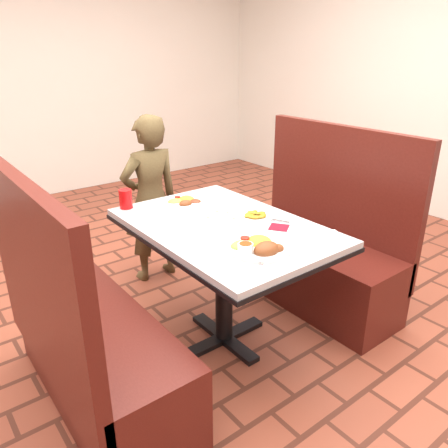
{
  "coord_description": "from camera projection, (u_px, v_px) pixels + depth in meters",
  "views": [
    {
      "loc": [
        -1.33,
        -1.71,
        1.63
      ],
      "look_at": [
        0.0,
        0.0,
        0.75
      ],
      "focal_mm": 35.0,
      "sensor_mm": 36.0,
      "label": 1
    }
  ],
  "objects": [
    {
      "name": "fork_utensil",
      "position": [
        257.0,
        257.0,
        1.95
      ],
      "size": [
        0.08,
        0.15,
        0.0
      ],
      "primitive_type": "cube",
      "rotation": [
        0.0,
        0.0,
        -0.45
      ],
      "color": "silver",
      "rests_on": "dining_table"
    },
    {
      "name": "paper_napkin",
      "position": [
        325.0,
        237.0,
        2.16
      ],
      "size": [
        0.22,
        0.2,
        0.01
      ],
      "primitive_type": "cube",
      "rotation": [
        0.0,
        0.0,
        -0.42
      ],
      "color": "white",
      "rests_on": "dining_table"
    },
    {
      "name": "booth_bench_left",
      "position": [
        90.0,
        346.0,
        2.04
      ],
      "size": [
        0.47,
        1.2,
        1.17
      ],
      "color": "#551A13",
      "rests_on": "ground"
    },
    {
      "name": "lettuce_shreds",
      "position": [
        223.0,
        219.0,
        2.41
      ],
      "size": [
        0.28,
        0.32,
        0.0
      ],
      "primitive_type": null,
      "color": "#8CBC4B",
      "rests_on": "dining_table"
    },
    {
      "name": "diner_person",
      "position": [
        151.0,
        200.0,
        3.15
      ],
      "size": [
        0.45,
        0.29,
        1.22
      ],
      "primitive_type": "imported",
      "rotation": [
        0.0,
        0.0,
        3.14
      ],
      "color": "brown",
      "rests_on": "ground"
    },
    {
      "name": "red_tumbler",
      "position": [
        126.0,
        199.0,
        2.55
      ],
      "size": [
        0.08,
        0.08,
        0.11
      ],
      "primitive_type": "cylinder",
      "color": "red",
      "rests_on": "dining_table"
    },
    {
      "name": "knife_utensil",
      "position": [
        263.0,
        248.0,
        2.04
      ],
      "size": [
        0.02,
        0.15,
        0.0
      ],
      "primitive_type": "cube",
      "rotation": [
        0.0,
        0.0,
        -0.05
      ],
      "color": "silver",
      "rests_on": "dining_table"
    },
    {
      "name": "maroon_napkin",
      "position": [
        279.0,
        227.0,
        2.29
      ],
      "size": [
        0.14,
        0.14,
        0.0
      ],
      "primitive_type": "cube",
      "rotation": [
        0.0,
        0.0,
        0.61
      ],
      "color": "maroon",
      "rests_on": "dining_table"
    },
    {
      "name": "spoon_utensil",
      "position": [
        278.0,
        220.0,
        2.37
      ],
      "size": [
        0.06,
        0.12,
        0.0
      ],
      "primitive_type": "cube",
      "rotation": [
        0.0,
        0.0,
        0.43
      ],
      "color": "#B8B8BD",
      "rests_on": "dining_table"
    },
    {
      "name": "far_dinner_plate",
      "position": [
        185.0,
        200.0,
        2.64
      ],
      "size": [
        0.24,
        0.24,
        0.06
      ],
      "rotation": [
        0.0,
        0.0,
        -0.08
      ],
      "color": "white",
      "rests_on": "dining_table"
    },
    {
      "name": "dining_table",
      "position": [
        224.0,
        240.0,
        2.38
      ],
      "size": [
        0.81,
        1.21,
        0.75
      ],
      "color": "silver",
      "rests_on": "ground"
    },
    {
      "name": "near_dinner_plate",
      "position": [
        259.0,
        244.0,
        2.02
      ],
      "size": [
        0.3,
        0.3,
        0.09
      ],
      "rotation": [
        0.0,
        0.0,
        0.38
      ],
      "color": "white",
      "rests_on": "dining_table"
    },
    {
      "name": "booth_bench_right",
      "position": [
        317.0,
        254.0,
        2.95
      ],
      "size": [
        0.47,
        1.2,
        1.17
      ],
      "color": "#551A13",
      "rests_on": "ground"
    },
    {
      "name": "plantain_plate",
      "position": [
        256.0,
        216.0,
        2.42
      ],
      "size": [
        0.19,
        0.19,
        0.03
      ],
      "rotation": [
        0.0,
        0.0,
        0.09
      ],
      "color": "white",
      "rests_on": "dining_table"
    }
  ]
}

